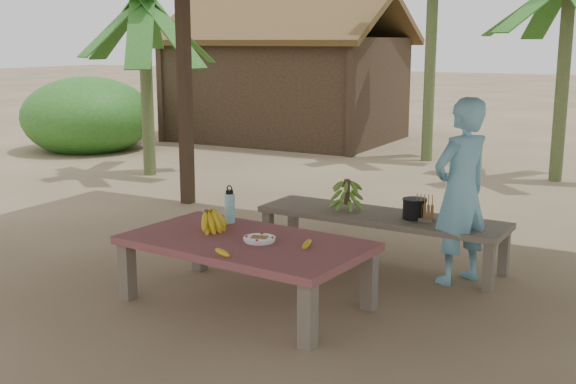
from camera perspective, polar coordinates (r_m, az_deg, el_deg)
The scene contains 14 objects.
ground at distance 5.60m, azimuth 1.35°, elevation -8.45°, with size 80.00×80.00×0.00m, color brown.
work_table at distance 5.39m, azimuth -3.38°, elevation -4.43°, with size 1.89×1.17×0.50m.
bench at distance 6.40m, azimuth 7.33°, elevation -2.24°, with size 2.22×0.69×0.45m.
ripe_banana_bunch at distance 5.63m, azimuth -6.43°, elevation -2.14°, with size 0.29×0.25×0.18m, color yellow, non-canonical shape.
plate at distance 5.31m, azimuth -2.27°, elevation -3.75°, with size 0.24×0.24×0.04m.
loose_banana_front at distance 4.98m, azimuth -5.20°, elevation -4.79°, with size 0.04×0.14×0.04m, color yellow.
loose_banana_side at distance 5.17m, azimuth 1.51°, elevation -4.14°, with size 0.04×0.16×0.04m, color yellow.
water_flask at distance 5.84m, azimuth -4.62°, elevation -1.19°, with size 0.08×0.08×0.31m.
green_banana_stalk at distance 6.50m, azimuth 4.68°, elevation -0.15°, with size 0.26×0.26×0.29m, color #598C2D, non-canonical shape.
cooking_pot at distance 6.26m, azimuth 9.96°, elevation -1.35°, with size 0.20×0.20×0.17m, color black.
skewer_rack at distance 6.17m, azimuth 10.76°, elevation -1.23°, with size 0.18×0.08×0.24m, color #A57F47, non-canonical shape.
woman at distance 5.96m, azimuth 13.50°, elevation 0.04°, with size 0.55×0.36×1.52m, color #69AAC7.
hut at distance 14.46m, azimuth 0.05°, elevation 8.55°, with size 4.40×3.43×2.85m.
banana_plant_w at distance 10.70m, azimuth -11.31°, elevation 13.11°, with size 1.80×1.80×2.69m.
Camera 1 is at (2.40, -4.67, 1.95)m, focal length 45.00 mm.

